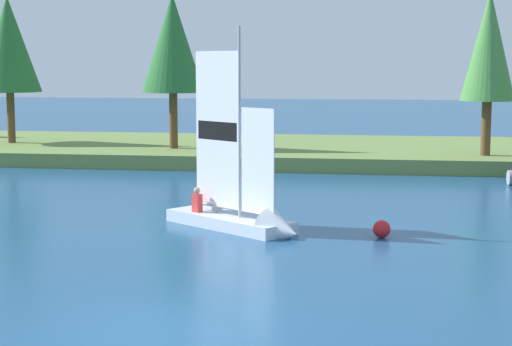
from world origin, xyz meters
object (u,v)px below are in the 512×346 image
shoreline_tree_centre (173,44)px  channel_buoy (382,229)px  shoreline_tree_midright (489,47)px  sailboat (248,215)px  shoreline_tree_midleft (8,44)px

shoreline_tree_centre → channel_buoy: shoreline_tree_centre is taller
shoreline_tree_midright → sailboat: shoreline_tree_midright is taller
sailboat → shoreline_tree_centre: bearing=147.8°
shoreline_tree_midleft → sailboat: (15.59, -18.29, -5.33)m
shoreline_tree_midright → channel_buoy: shoreline_tree_midright is taller
sailboat → channel_buoy: sailboat is taller
shoreline_tree_midleft → channel_buoy: shoreline_tree_midleft is taller
shoreline_tree_midleft → sailboat: size_ratio=1.21×
sailboat → shoreline_tree_midright: bearing=98.6°
shoreline_tree_midright → sailboat: (-8.39, -15.65, -5.10)m
shoreline_tree_centre → shoreline_tree_midright: bearing=-4.1°
shoreline_tree_midleft → shoreline_tree_midright: size_ratio=1.03×
shoreline_tree_midleft → channel_buoy: bearing=-43.8°
sailboat → shoreline_tree_midleft: bearing=167.2°
shoreline_tree_centre → sailboat: 18.67m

